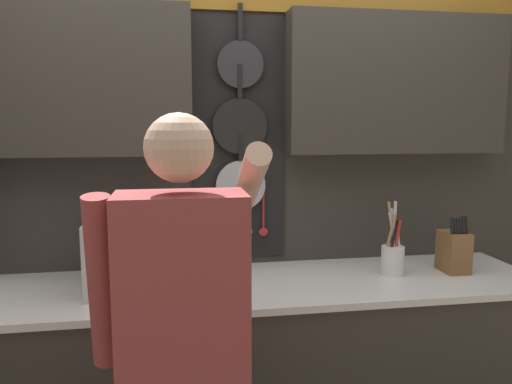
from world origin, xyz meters
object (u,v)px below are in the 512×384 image
Objects in this scene: utensil_crock at (393,256)px; knife_block at (454,251)px; person at (183,335)px; microwave at (148,253)px.

knife_block is at bearing -0.40° from utensil_crock.
utensil_crock is 1.22m from person.
knife_block is (1.44, 0.00, -0.05)m from microwave.
microwave reaches higher than knife_block.
knife_block is at bearing 0.01° from microwave.
utensil_crock is at bearing 35.30° from person.
microwave is 1.13m from utensil_crock.
person reaches higher than knife_block.
knife_block is 1.48m from person.
utensil_crock is at bearing 0.13° from microwave.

